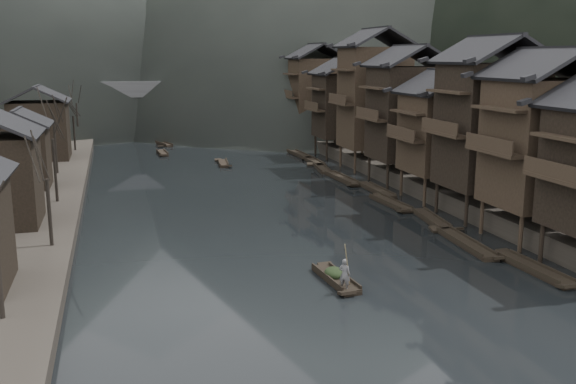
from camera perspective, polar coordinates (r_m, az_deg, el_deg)
name	(u,v)px	position (r m, az deg, el deg)	size (l,w,h in m)	color
water	(305,254)	(43.32, 1.52, -5.55)	(300.00, 300.00, 0.00)	black
right_bank	(462,145)	(93.16, 15.23, 4.08)	(40.00, 200.00, 1.80)	#2D2823
stilt_houses	(413,99)	(66.45, 11.01, 8.15)	(9.00, 67.60, 16.45)	black
left_houses	(13,143)	(60.72, -23.27, 4.03)	(8.10, 53.20, 8.73)	black
bare_trees	(62,122)	(69.20, -19.45, 5.89)	(3.81, 72.80, 7.62)	black
moored_sampans	(368,190)	(63.44, 7.15, 0.22)	(3.03, 56.68, 0.47)	black
midriver_boats	(182,153)	(88.31, -9.43, 3.47)	(8.00, 24.83, 0.44)	black
stone_bridge	(185,103)	(112.46, -9.18, 7.80)	(40.00, 6.00, 9.00)	#4C4C4F
hero_sampan	(336,278)	(38.25, 4.25, -7.67)	(1.49, 5.46, 0.44)	black
cargo_heap	(335,267)	(38.28, 4.16, -6.71)	(1.19, 1.56, 0.71)	black
boatman	(345,270)	(36.15, 5.07, -6.94)	(0.66, 0.44, 1.82)	#5E5D60
bamboo_pole	(349,222)	(35.43, 5.45, -2.69)	(0.06, 0.06, 4.18)	#8C7A51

